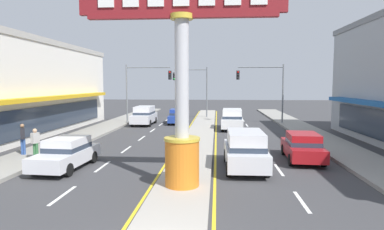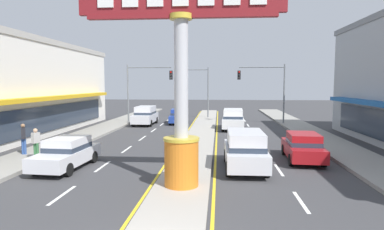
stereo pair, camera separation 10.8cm
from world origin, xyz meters
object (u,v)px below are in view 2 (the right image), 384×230
(sedan_far_right_lane, at_px, (303,146))
(pedestrian_far_side, at_px, (23,137))
(sedan_mid_left_lane, at_px, (179,116))
(sedan_far_left_oncoming, at_px, (67,153))
(suv_near_right_lane, at_px, (145,115))
(suv_near_left_lane, at_px, (245,150))
(district_sign, at_px, (181,86))
(traffic_light_right_side, at_px, (267,83))
(traffic_light_median_far, at_px, (196,84))
(suv_kerb_right, at_px, (233,119))
(traffic_light_left_side, at_px, (144,83))
(pedestrian_near_kerb, at_px, (36,142))

(sedan_far_right_lane, relative_size, pedestrian_far_side, 2.49)
(sedan_mid_left_lane, xyz_separation_m, sedan_far_left_oncoming, (-3.29, -18.99, 0.00))
(suv_near_right_lane, xyz_separation_m, suv_near_left_lane, (8.85, -17.14, 0.00))
(district_sign, height_order, suv_near_left_lane, district_sign)
(traffic_light_right_side, xyz_separation_m, sedan_mid_left_lane, (-9.14, 0.04, -3.46))
(traffic_light_median_far, relative_size, sedan_far_right_lane, 1.41)
(traffic_light_median_far, relative_size, suv_kerb_right, 1.33)
(suv_near_left_lane, height_order, sedan_far_left_oncoming, suv_near_left_lane)
(traffic_light_median_far, bearing_deg, suv_near_right_lane, -124.62)
(traffic_light_left_side, height_order, suv_kerb_right, traffic_light_left_side)
(sedan_mid_left_lane, distance_m, pedestrian_far_side, 18.18)
(traffic_light_right_side, distance_m, sedan_far_left_oncoming, 22.92)
(sedan_far_right_lane, height_order, sedan_mid_left_lane, same)
(traffic_light_median_far, distance_m, sedan_far_right_lane, 23.36)
(pedestrian_far_side, bearing_deg, suv_near_left_lane, -7.52)
(sedan_far_left_oncoming, bearing_deg, traffic_light_left_side, 90.89)
(district_sign, height_order, traffic_light_right_side, district_sign)
(pedestrian_far_side, bearing_deg, suv_near_right_lane, 77.04)
(sedan_far_right_lane, xyz_separation_m, pedestrian_near_kerb, (-14.28, -1.66, 0.34))
(suv_near_left_lane, relative_size, pedestrian_far_side, 2.62)
(suv_near_left_lane, bearing_deg, suv_near_right_lane, 117.30)
(suv_near_left_lane, bearing_deg, traffic_light_median_far, 99.77)
(traffic_light_right_side, bearing_deg, pedestrian_near_kerb, -129.01)
(sedan_mid_left_lane, bearing_deg, suv_near_right_lane, -158.10)
(sedan_far_left_oncoming, bearing_deg, suv_kerb_right, 59.03)
(sedan_far_right_lane, bearing_deg, traffic_light_left_side, 127.82)
(traffic_light_median_far, bearing_deg, traffic_light_right_side, -35.76)
(sedan_mid_left_lane, bearing_deg, suv_near_left_lane, -73.27)
(sedan_mid_left_lane, distance_m, pedestrian_near_kerb, 18.83)
(traffic_light_right_side, relative_size, sedan_mid_left_lane, 1.41)
(district_sign, height_order, traffic_light_left_side, district_sign)
(traffic_light_median_far, bearing_deg, district_sign, -87.16)
(sedan_far_right_lane, distance_m, suv_near_left_lane, 3.91)
(sedan_far_right_lane, bearing_deg, suv_near_right_lane, 128.91)
(traffic_light_left_side, height_order, sedan_far_left_oncoming, traffic_light_left_side)
(sedan_mid_left_lane, xyz_separation_m, pedestrian_far_side, (-6.86, -16.83, 0.39))
(suv_near_left_lane, distance_m, sedan_mid_left_lane, 19.28)
(sedan_far_right_lane, distance_m, suv_kerb_right, 12.56)
(suv_kerb_right, height_order, pedestrian_near_kerb, suv_kerb_right)
(suv_near_right_lane, height_order, pedestrian_near_kerb, suv_near_right_lane)
(traffic_light_left_side, relative_size, pedestrian_far_side, 3.52)
(traffic_light_left_side, bearing_deg, sedan_far_left_oncoming, -89.11)
(suv_near_left_lane, height_order, suv_kerb_right, same)
(suv_near_left_lane, bearing_deg, sedan_far_right_lane, 32.49)
(district_sign, height_order, traffic_light_median_far, district_sign)
(sedan_mid_left_lane, height_order, pedestrian_near_kerb, pedestrian_near_kerb)
(traffic_light_median_far, distance_m, pedestrian_far_side, 24.02)
(sedan_far_left_oncoming, relative_size, suv_kerb_right, 0.94)
(suv_kerb_right, height_order, pedestrian_far_side, pedestrian_far_side)
(traffic_light_median_far, xyz_separation_m, suv_kerb_right, (4.12, -9.77, -3.21))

